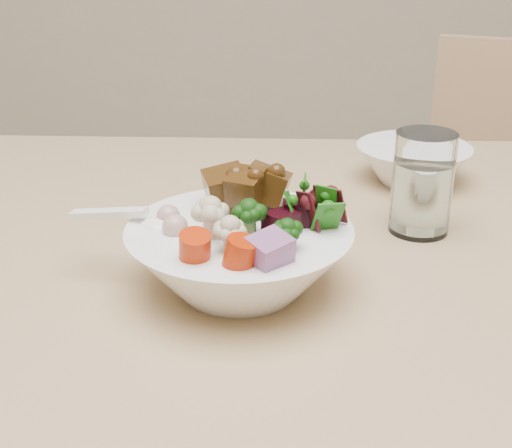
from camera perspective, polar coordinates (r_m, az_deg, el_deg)
name	(u,v)px	position (r m, az deg, el deg)	size (l,w,h in m)	color
food_bowl	(241,253)	(0.65, -1.18, -2.37)	(0.21, 0.21, 0.11)	white
soup_spoon	(147,222)	(0.66, -8.71, 0.14)	(0.11, 0.05, 0.02)	white
water_glass	(422,187)	(0.78, 13.13, 2.89)	(0.06, 0.06, 0.11)	white
side_bowl	(413,164)	(0.94, 12.44, 4.69)	(0.15, 0.15, 0.05)	white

